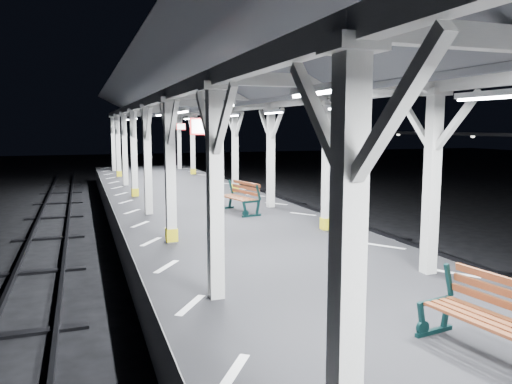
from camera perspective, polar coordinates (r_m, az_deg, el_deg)
ground at (r=10.74m, az=3.26°, el=-12.46°), size 120.00×120.00×0.00m
platform at (r=10.58m, az=3.28°, el=-9.91°), size 6.00×50.00×1.00m
hazard_stripes_left at (r=9.79m, az=-10.19°, el=-8.39°), size 1.00×48.00×0.01m
hazard_stripes_right at (r=11.59m, az=14.61°, el=-6.02°), size 1.00×48.00×0.01m
track_left at (r=10.03m, az=-25.05°, el=-14.17°), size 2.20×60.00×0.16m
track_right at (r=13.38m, az=23.68°, el=-8.69°), size 2.20×60.00×0.16m
canopy at (r=10.13m, az=3.49°, el=12.55°), size 5.40×49.00×4.65m
bench_near at (r=6.52m, az=25.88°, el=-12.75°), size 0.87×1.77×0.92m
bench_mid at (r=15.53m, az=-1.80°, el=-0.50°), size 1.00×1.85×0.95m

